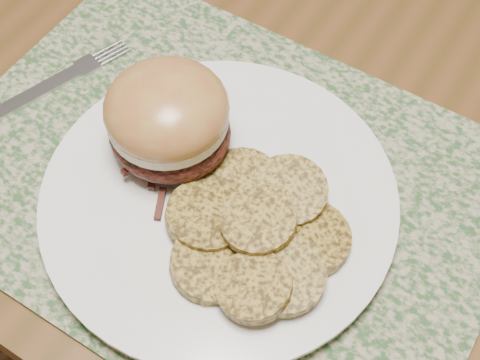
% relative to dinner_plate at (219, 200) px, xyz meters
% --- Properties ---
extents(ground, '(3.50, 3.50, 0.00)m').
position_rel_dinner_plate_xyz_m(ground, '(-0.25, 0.28, -0.76)').
color(ground, '#522E1C').
rests_on(ground, ground).
extents(placemat, '(0.45, 0.33, 0.00)m').
position_rel_dinner_plate_xyz_m(placemat, '(-0.01, 0.02, -0.01)').
color(placemat, '#2E5129').
rests_on(placemat, dining_table).
extents(dinner_plate, '(0.26, 0.26, 0.02)m').
position_rel_dinner_plate_xyz_m(dinner_plate, '(0.00, 0.00, 0.00)').
color(dinner_plate, white).
rests_on(dinner_plate, placemat).
extents(pork_sandwich, '(0.12, 0.11, 0.07)m').
position_rel_dinner_plate_xyz_m(pork_sandwich, '(-0.06, 0.02, 0.04)').
color(pork_sandwich, black).
rests_on(pork_sandwich, dinner_plate).
extents(roasted_potatoes, '(0.15, 0.16, 0.03)m').
position_rel_dinner_plate_xyz_m(roasted_potatoes, '(0.04, -0.02, 0.02)').
color(roasted_potatoes, olive).
rests_on(roasted_potatoes, dinner_plate).
extents(fork, '(0.07, 0.17, 0.00)m').
position_rel_dinner_plate_xyz_m(fork, '(-0.19, 0.02, -0.01)').
color(fork, silver).
rests_on(fork, placemat).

